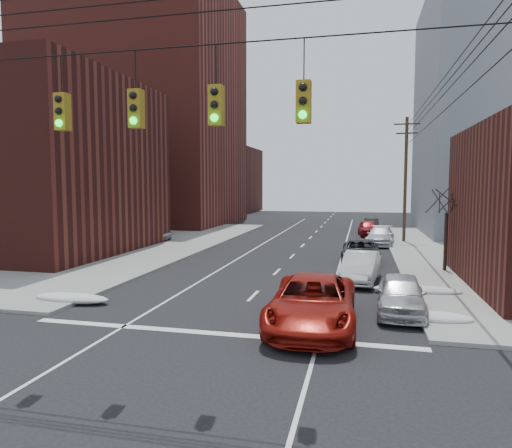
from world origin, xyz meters
The scene contains 23 objects.
ground centered at (0.00, 0.00, 0.00)m, with size 160.00×160.00×0.00m, color black.
sidewalk_nw centered at (-27.00, 27.00, 0.07)m, with size 40.00×40.00×0.15m, color gray.
building_brick_tall centered at (-24.00, 48.00, 15.00)m, with size 24.00×20.00×30.00m, color maroon.
building_brick_near centered at (-22.00, 22.00, 6.50)m, with size 20.00×16.00×13.00m, color #4B1A16.
building_brick_far centered at (-26.00, 74.00, 6.00)m, with size 22.00×18.00×12.00m, color #4B1A16.
building_glass centered at (24.00, 70.00, 11.00)m, with size 20.00×18.00×22.00m, color gray.
utility_pole_far centered at (8.50, 34.00, 5.78)m, with size 2.20×0.28×11.00m.
traffic_signals centered at (0.10, 2.97, 7.17)m, with size 17.00×0.42×2.02m.
bare_tree centered at (9.59, 20.00, 2.32)m, with size 2.09×2.20×4.93m.
snow_nw centered at (-7.40, 9.00, 0.21)m, with size 3.50×1.08×0.42m, color silver.
snow_ne centered at (7.40, 9.50, 0.21)m, with size 3.00×1.08×0.42m, color silver.
snow_east_far centered at (7.40, 14.00, 0.21)m, with size 4.00×1.08×0.42m, color silver.
red_pickup centered at (3.15, 8.00, 0.91)m, with size 3.01×6.53×1.81m, color maroon.
parked_car_a centered at (6.40, 10.51, 0.78)m, with size 1.84×4.57×1.56m, color silver.
parked_car_b centered at (4.80, 16.24, 0.79)m, with size 1.67×4.79×1.58m, color silver.
parked_car_c centered at (4.80, 22.68, 0.73)m, with size 2.43×5.26×1.46m, color black.
parked_car_d centered at (6.40, 31.80, 0.77)m, with size 2.17×5.33×1.55m, color silver.
parked_car_e centered at (5.49, 38.95, 0.79)m, with size 1.86×4.63×1.58m, color maroon.
parked_car_f centered at (5.89, 44.01, 0.70)m, with size 1.47×4.23×1.39m, color black.
lot_car_a centered at (-14.56, 25.70, 0.82)m, with size 1.42×4.06×1.34m, color silver.
lot_car_b centered at (-14.29, 29.39, 0.87)m, with size 2.39×5.19×1.44m, color silver.
lot_car_c centered at (-19.26, 23.22, 0.86)m, with size 1.99×4.90×1.42m, color black.
lot_car_d centered at (-19.54, 30.74, 0.77)m, with size 1.46×3.63×1.24m, color #A1A1A5.
Camera 1 is at (4.81, -8.12, 5.12)m, focal length 32.00 mm.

